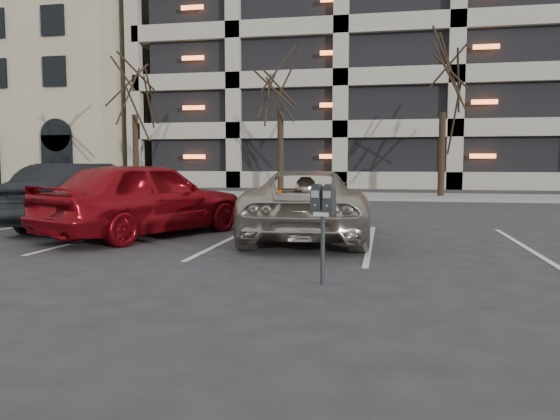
% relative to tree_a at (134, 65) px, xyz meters
% --- Properties ---
extents(ground, '(140.00, 140.00, 0.00)m').
position_rel_tree_a_xyz_m(ground, '(10.00, -16.00, -6.09)').
color(ground, '#28282B').
rests_on(ground, ground).
extents(sidewalk, '(80.00, 4.00, 0.12)m').
position_rel_tree_a_xyz_m(sidewalk, '(10.00, 0.00, -6.03)').
color(sidewalk, gray).
rests_on(sidewalk, ground).
extents(stall_lines, '(16.90, 5.20, 0.00)m').
position_rel_tree_a_xyz_m(stall_lines, '(8.60, -13.70, -6.09)').
color(stall_lines, silver).
rests_on(stall_lines, ground).
extents(parking_garage, '(52.00, 20.00, 19.00)m').
position_rel_tree_a_xyz_m(parking_garage, '(22.00, 17.84, 3.17)').
color(parking_garage, black).
rests_on(parking_garage, ground).
extents(tree_a, '(3.71, 3.71, 8.43)m').
position_rel_tree_a_xyz_m(tree_a, '(0.00, 0.00, 0.00)').
color(tree_a, black).
rests_on(tree_a, ground).
extents(tree_b, '(3.85, 3.85, 8.74)m').
position_rel_tree_a_xyz_m(tree_b, '(7.00, 0.00, 0.22)').
color(tree_b, black).
rests_on(tree_b, ground).
extents(tree_c, '(3.57, 3.57, 8.11)m').
position_rel_tree_a_xyz_m(tree_c, '(14.00, 0.00, -0.23)').
color(tree_c, black).
rests_on(tree_c, ground).
extents(parking_meter, '(0.34, 0.23, 1.25)m').
position_rel_tree_a_xyz_m(parking_meter, '(10.91, -17.44, -5.14)').
color(parking_meter, black).
rests_on(parking_meter, ground).
extents(suv_silver, '(2.77, 5.18, 1.39)m').
position_rel_tree_a_xyz_m(suv_silver, '(10.10, -13.23, -5.40)').
color(suv_silver, '#B5A99A').
rests_on(suv_silver, ground).
extents(car_red, '(3.64, 5.04, 1.59)m').
position_rel_tree_a_xyz_m(car_red, '(6.73, -13.59, -5.30)').
color(car_red, maroon).
rests_on(car_red, ground).
extents(car_dark, '(2.16, 4.77, 1.52)m').
position_rel_tree_a_xyz_m(car_dark, '(4.49, -12.26, -5.33)').
color(car_dark, black).
rests_on(car_dark, ground).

